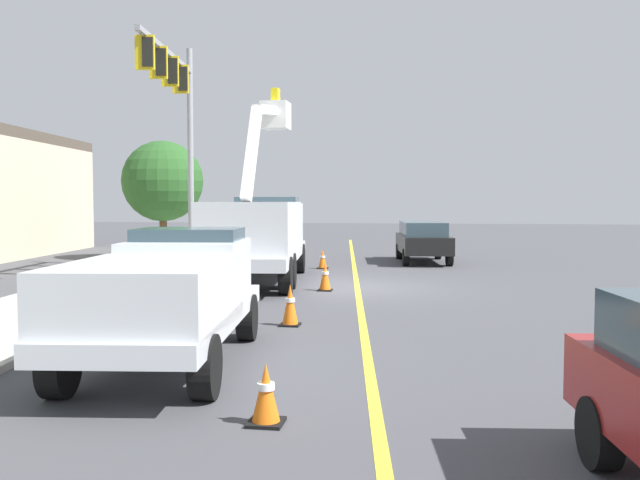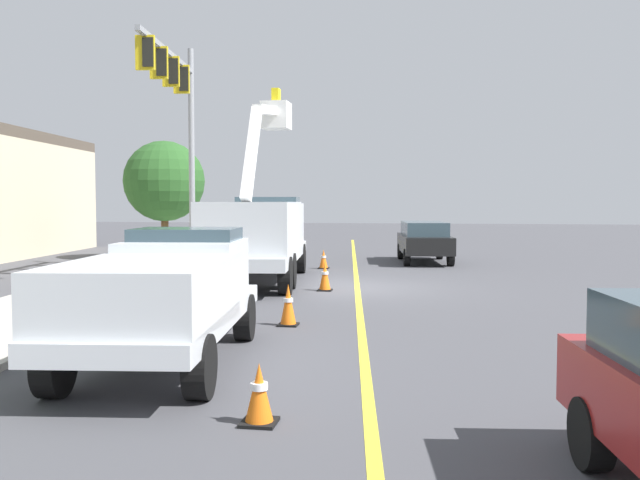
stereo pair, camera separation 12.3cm
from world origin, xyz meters
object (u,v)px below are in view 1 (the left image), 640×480
object	(u,v)px
service_pickup_truck	(168,293)
passing_minivan	(423,239)
traffic_cone_mid_front	(290,305)
traffic_cone_leading	(266,394)
traffic_cone_mid_rear	(325,277)
traffic_signal_mast	(176,103)
traffic_cone_trailing	(323,259)
utility_bucket_truck	(259,231)

from	to	relation	value
service_pickup_truck	passing_minivan	size ratio (longest dim) A/B	1.16
service_pickup_truck	traffic_cone_mid_front	xyz separation A→B (m)	(3.52, -1.19, -0.70)
traffic_cone_leading	traffic_cone_mid_rear	size ratio (longest dim) A/B	0.86
passing_minivan	traffic_signal_mast	distance (m)	11.47
traffic_cone_leading	service_pickup_truck	bearing A→B (deg)	40.75
passing_minivan	traffic_cone_leading	size ratio (longest dim) A/B	7.13
service_pickup_truck	traffic_signal_mast	world-z (taller)	traffic_signal_mast
traffic_signal_mast	traffic_cone_leading	bearing A→B (deg)	-155.70
traffic_cone_trailing	traffic_signal_mast	size ratio (longest dim) A/B	0.09
traffic_cone_mid_front	traffic_cone_trailing	xyz separation A→B (m)	(11.70, 1.15, -0.06)
passing_minivan	traffic_cone_mid_rear	bearing A→B (deg)	164.46
service_pickup_truck	traffic_cone_trailing	world-z (taller)	service_pickup_truck
utility_bucket_truck	traffic_cone_leading	size ratio (longest dim) A/B	12.04
service_pickup_truck	traffic_cone_leading	world-z (taller)	service_pickup_truck
traffic_cone_mid_front	traffic_signal_mast	xyz separation A→B (m)	(9.01, 5.83, 5.49)
traffic_cone_trailing	traffic_signal_mast	bearing A→B (deg)	119.91
service_pickup_truck	traffic_signal_mast	size ratio (longest dim) A/B	0.70
traffic_cone_trailing	passing_minivan	bearing A→B (deg)	-47.87
traffic_cone_leading	traffic_cone_mid_front	bearing A→B (deg)	9.01
service_pickup_truck	traffic_signal_mast	bearing A→B (deg)	20.30
utility_bucket_truck	traffic_cone_mid_rear	size ratio (longest dim) A/B	10.32
passing_minivan	traffic_cone_mid_rear	size ratio (longest dim) A/B	6.10
passing_minivan	service_pickup_truck	bearing A→B (deg)	168.56
passing_minivan	traffic_cone_trailing	distance (m)	5.04
passing_minivan	traffic_cone_leading	bearing A→B (deg)	175.62
traffic_cone_mid_rear	traffic_cone_trailing	distance (m)	6.34
traffic_cone_trailing	traffic_signal_mast	xyz separation A→B (m)	(-2.69, 4.68, 5.55)
service_pickup_truck	traffic_signal_mast	xyz separation A→B (m)	(12.53, 4.64, 4.79)
utility_bucket_truck	traffic_cone_trailing	bearing A→B (deg)	-17.06
traffic_cone_mid_front	traffic_cone_trailing	world-z (taller)	traffic_cone_mid_front
service_pickup_truck	traffic_cone_leading	size ratio (longest dim) A/B	8.29
service_pickup_truck	traffic_cone_trailing	bearing A→B (deg)	-0.18
service_pickup_truck	traffic_cone_leading	xyz separation A→B (m)	(-2.49, -2.15, -0.77)
utility_bucket_truck	service_pickup_truck	size ratio (longest dim) A/B	1.45
utility_bucket_truck	traffic_cone_mid_rear	world-z (taller)	utility_bucket_truck
passing_minivan	traffic_cone_mid_rear	xyz separation A→B (m)	(-9.61, 2.67, -0.57)
utility_bucket_truck	traffic_signal_mast	xyz separation A→B (m)	(1.72, 3.33, 4.31)
traffic_cone_mid_rear	service_pickup_truck	bearing A→B (deg)	173.08
passing_minivan	traffic_cone_mid_rear	distance (m)	9.99
service_pickup_truck	passing_minivan	world-z (taller)	service_pickup_truck
passing_minivan	traffic_cone_leading	xyz separation A→B (m)	(-21.08, 1.61, -0.63)
utility_bucket_truck	traffic_signal_mast	bearing A→B (deg)	62.59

